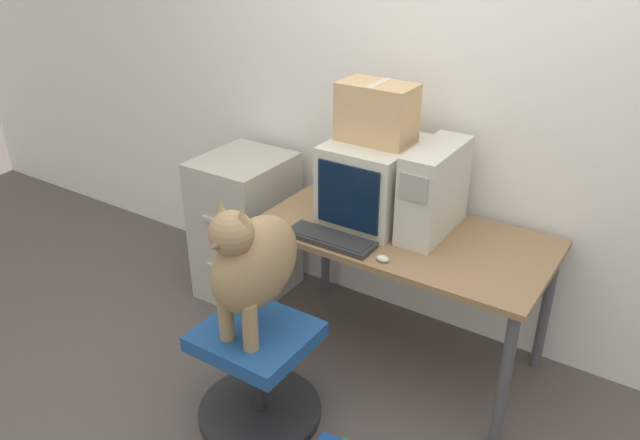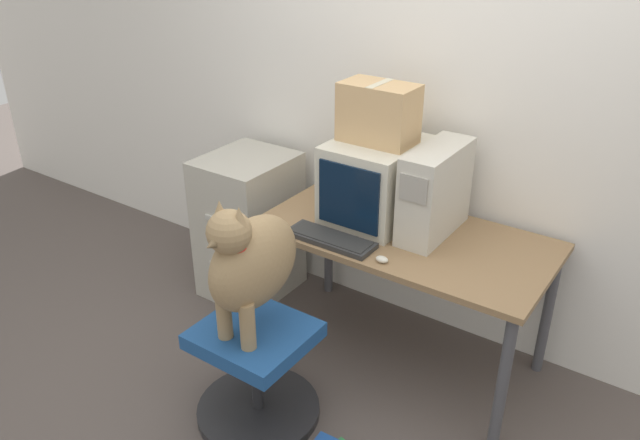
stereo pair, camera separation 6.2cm
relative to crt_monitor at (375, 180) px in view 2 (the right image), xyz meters
The scene contains 11 objects.
ground_plane 1.03m from the crt_monitor, 63.61° to the right, with size 12.00×12.00×0.00m, color #564C47.
wall_back 0.56m from the crt_monitor, 58.56° to the left, with size 8.00×0.05×2.60m.
desk 0.36m from the crt_monitor, 18.90° to the right, with size 1.37×0.71×0.72m.
crt_monitor is the anchor object (origin of this frame).
pc_tower 0.31m from the crt_monitor, ahead, with size 0.17×0.46×0.42m.
keyboard 0.38m from the crt_monitor, 95.73° to the right, with size 0.43×0.15×0.03m.
computer_mouse 0.48m from the crt_monitor, 55.05° to the right, with size 0.06×0.04×0.03m.
office_chair 1.05m from the crt_monitor, 97.81° to the right, with size 0.56×0.56×0.48m.
dog 0.82m from the crt_monitor, 97.84° to the right, with size 0.23×0.50×0.63m.
filing_cabinet 0.96m from the crt_monitor, behind, with size 0.45×0.53×0.85m.
cardboard_box 0.33m from the crt_monitor, 90.00° to the left, with size 0.35×0.21×0.28m.
Camera 2 is at (1.14, -2.00, 2.10)m, focal length 35.00 mm.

